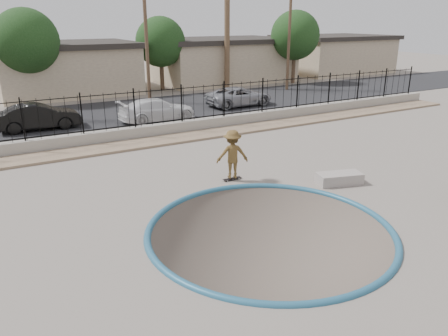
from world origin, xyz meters
name	(u,v)px	position (x,y,z in m)	size (l,w,h in m)	color
ground	(127,152)	(0.00, 12.00, -1.10)	(120.00, 120.00, 2.20)	slate
bowl_pit	(270,230)	(0.00, -1.00, 0.00)	(6.84, 6.84, 1.80)	#50463D
coping_ring	(270,230)	(0.00, -1.00, 0.00)	(7.04, 7.04, 0.20)	#255C7B
rock_strip	(144,143)	(0.00, 9.20, 0.06)	(42.00, 1.60, 0.11)	#A08469
retaining_wall	(136,133)	(0.00, 10.30, 0.30)	(42.00, 0.45, 0.60)	gray
fence	(134,109)	(0.00, 10.30, 1.50)	(40.00, 0.04, 1.80)	black
street	(101,114)	(0.00, 17.00, 0.02)	(90.00, 8.00, 0.04)	black
house_center	(66,67)	(0.00, 26.50, 1.97)	(10.60, 8.60, 3.90)	tan
house_east	(221,59)	(14.00, 26.50, 1.97)	(12.60, 8.60, 3.90)	tan
house_east_far	(333,54)	(28.00, 26.50, 1.97)	(11.60, 8.60, 3.90)	tan
utility_pole_mid	(146,29)	(4.00, 19.00, 4.96)	(1.70, 0.24, 9.50)	#473323
utility_pole_right	(289,31)	(16.00, 19.00, 4.70)	(1.70, 0.24, 9.00)	#473323
street_tree_left	(26,41)	(-3.00, 23.00, 4.19)	(4.32, 4.32, 6.36)	#473323
street_tree_mid	(160,42)	(7.00, 24.00, 3.84)	(3.96, 3.96, 5.83)	#473323
street_tree_right	(295,35)	(19.00, 22.00, 4.19)	(4.32, 4.32, 6.36)	#473323
skater	(232,157)	(1.15, 3.00, 0.89)	(1.16, 0.66, 1.79)	olive
skateboard	(232,179)	(1.15, 3.00, 0.05)	(0.73, 0.19, 0.06)	black
concrete_ledge	(339,178)	(4.30, 0.74, 0.20)	(1.60, 0.70, 0.40)	gray
car_b	(39,117)	(-3.85, 14.60, 0.73)	(1.46, 4.19, 1.38)	black
car_c	(157,110)	(2.37, 13.40, 0.68)	(1.80, 4.43, 1.29)	silver
car_d	(239,96)	(8.84, 14.93, 0.67)	(2.11, 4.59, 1.27)	#94959C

